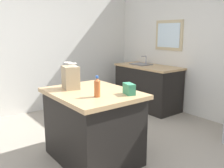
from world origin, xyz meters
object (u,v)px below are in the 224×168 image
object	(u,v)px
kitchen_island	(93,125)
small_box	(129,89)
shopping_bag	(71,77)
bottle	(97,87)

from	to	relation	value
kitchen_island	small_box	size ratio (longest dim) A/B	6.82
shopping_bag	small_box	world-z (taller)	shopping_bag
small_box	kitchen_island	bearing A→B (deg)	-146.16
shopping_bag	bottle	bearing A→B (deg)	4.70
shopping_bag	bottle	size ratio (longest dim) A/B	1.41
kitchen_island	small_box	bearing A→B (deg)	33.84
small_box	bottle	xyz separation A→B (m)	(-0.13, -0.35, 0.04)
kitchen_island	shopping_bag	size ratio (longest dim) A/B	3.49
kitchen_island	small_box	xyz separation A→B (m)	(0.38, 0.26, 0.50)
kitchen_island	small_box	world-z (taller)	small_box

